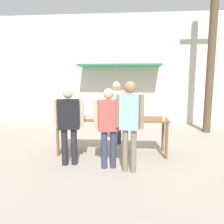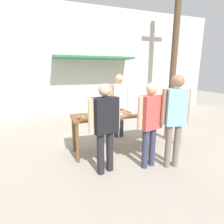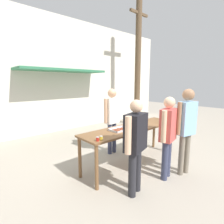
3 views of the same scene
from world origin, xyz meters
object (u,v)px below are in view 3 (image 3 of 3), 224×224
at_px(person_customer_holding_hotdog, 136,140).
at_px(person_customer_with_cup, 186,123).
at_px(person_server_behind_table, 112,115).
at_px(person_customer_waiting_in_line, 168,131).
at_px(condiment_jar_ketchup, 101,138).
at_px(beer_cup, 169,119).
at_px(food_tray_buns, 138,125).
at_px(condiment_jar_mustard, 98,139).
at_px(utility_pole, 138,63).
at_px(food_tray_sausages, 119,130).

bearing_deg(person_customer_holding_hotdog, person_customer_with_cup, 153.49).
relative_size(person_server_behind_table, person_customer_waiting_in_line, 1.07).
xyz_separation_m(condiment_jar_ketchup, person_server_behind_table, (1.21, 1.04, 0.14)).
distance_m(beer_cup, person_customer_waiting_in_line, 1.40).
relative_size(food_tray_buns, condiment_jar_ketchup, 5.38).
distance_m(condiment_jar_mustard, person_customer_with_cup, 1.89).
xyz_separation_m(beer_cup, utility_pole, (1.92, 2.74, 1.86)).
xyz_separation_m(food_tray_buns, person_customer_waiting_in_line, (-0.19, -0.92, 0.07)).
relative_size(food_tray_sausages, person_customer_holding_hotdog, 0.26).
bearing_deg(person_customer_holding_hotdog, beer_cup, -179.65).
distance_m(beer_cup, person_server_behind_table, 1.57).
relative_size(condiment_jar_mustard, person_customer_holding_hotdog, 0.05).
distance_m(person_customer_holding_hotdog, person_customer_with_cup, 1.34).
bearing_deg(person_customer_with_cup, person_customer_holding_hotdog, 1.25).
relative_size(person_server_behind_table, utility_pole, 0.32).
relative_size(person_customer_with_cup, utility_pole, 0.33).
bearing_deg(food_tray_buns, person_customer_with_cup, -77.47).
bearing_deg(person_server_behind_table, person_customer_with_cup, -80.52).
relative_size(food_tray_sausages, food_tray_buns, 1.05).
bearing_deg(condiment_jar_mustard, utility_pole, 32.11).
relative_size(condiment_jar_ketchup, person_customer_holding_hotdog, 0.05).
bearing_deg(utility_pole, beer_cup, -124.99).
xyz_separation_m(food_tray_sausages, person_customer_holding_hotdog, (-0.42, -0.83, 0.07)).
bearing_deg(beer_cup, condiment_jar_ketchup, -179.71).
xyz_separation_m(condiment_jar_mustard, person_server_behind_table, (1.29, 1.04, 0.14)).
bearing_deg(condiment_jar_ketchup, person_customer_holding_hotdog, -62.99).
distance_m(person_customer_with_cup, person_customer_waiting_in_line, 0.48).
bearing_deg(condiment_jar_mustard, person_customer_waiting_in_line, -28.17).
height_order(food_tray_sausages, condiment_jar_mustard, condiment_jar_mustard).
distance_m(food_tray_buns, condiment_jar_mustard, 1.47).
relative_size(beer_cup, person_server_behind_table, 0.06).
xyz_separation_m(condiment_jar_mustard, person_customer_with_cup, (1.69, -0.83, 0.17)).
relative_size(person_server_behind_table, person_customer_with_cup, 0.98).
xyz_separation_m(condiment_jar_ketchup, person_customer_waiting_in_line, (1.17, -0.67, 0.05)).
relative_size(food_tray_sausages, person_customer_waiting_in_line, 0.26).
bearing_deg(beer_cup, condiment_jar_mustard, -179.69).
distance_m(food_tray_sausages, condiment_jar_mustard, 0.84).
bearing_deg(person_customer_with_cup, person_customer_waiting_in_line, -8.03).
bearing_deg(person_customer_with_cup, condiment_jar_ketchup, -15.05).
xyz_separation_m(condiment_jar_mustard, utility_pole, (4.39, 2.76, 1.88)).
bearing_deg(person_customer_holding_hotdog, condiment_jar_mustard, -72.04).
bearing_deg(person_customer_holding_hotdog, condiment_jar_ketchup, -78.31).
distance_m(person_customer_waiting_in_line, utility_pole, 4.99).
bearing_deg(condiment_jar_mustard, person_server_behind_table, 38.86).
relative_size(food_tray_sausages, condiment_jar_mustard, 5.64).
bearing_deg(person_customer_waiting_in_line, person_server_behind_table, -103.92).
xyz_separation_m(food_tray_sausages, beer_cup, (1.67, -0.24, 0.04)).
relative_size(person_customer_holding_hotdog, person_customer_with_cup, 0.92).
xyz_separation_m(condiment_jar_ketchup, person_customer_with_cup, (1.60, -0.83, 0.17)).
height_order(food_tray_sausages, person_customer_with_cup, person_customer_with_cup).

